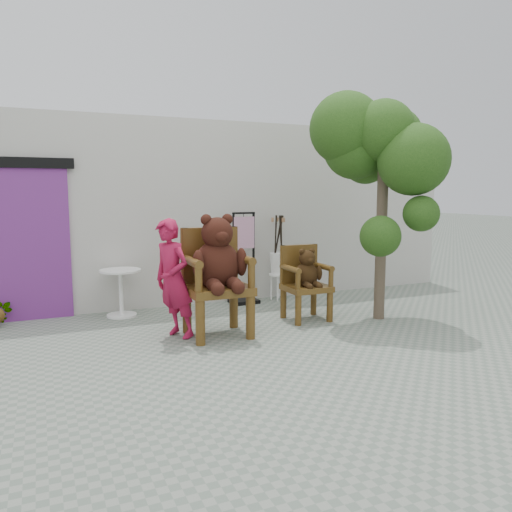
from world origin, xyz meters
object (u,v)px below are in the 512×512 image
at_px(person, 174,279).
at_px(tree, 379,148).
at_px(chair_big, 217,266).
at_px(display_stand, 244,268).
at_px(chair_small, 305,276).
at_px(stool_bucket, 278,263).
at_px(cafe_table, 121,287).

bearing_deg(person, tree, 58.61).
distance_m(chair_big, display_stand, 1.92).
distance_m(chair_small, stool_bucket, 1.35).
bearing_deg(stool_bucket, chair_small, -99.34).
distance_m(person, display_stand, 2.19).
distance_m(chair_small, display_stand, 1.39).
distance_m(cafe_table, tree, 4.26).
distance_m(cafe_table, display_stand, 2.02).
xyz_separation_m(person, display_stand, (1.56, 1.53, -0.17)).
height_order(person, tree, tree).
distance_m(person, tree, 3.41).
bearing_deg(display_stand, person, -137.97).
relative_size(stool_bucket, tree, 0.45).
bearing_deg(tree, cafe_table, 154.98).
height_order(chair_small, stool_bucket, stool_bucket).
bearing_deg(stool_bucket, tree, -65.91).
bearing_deg(stool_bucket, chair_big, -136.03).
relative_size(chair_small, stool_bucket, 0.74).
xyz_separation_m(chair_big, person, (-0.54, 0.07, -0.15)).
bearing_deg(stool_bucket, person, -145.17).
bearing_deg(chair_big, display_stand, 57.39).
relative_size(display_stand, tree, 0.47).
xyz_separation_m(chair_small, display_stand, (-0.42, 1.33, -0.05)).
xyz_separation_m(person, tree, (2.95, -0.15, 1.70)).
height_order(person, display_stand, person).
relative_size(chair_big, stool_bucket, 1.08).
xyz_separation_m(person, cafe_table, (-0.45, 1.44, -0.32)).
xyz_separation_m(chair_big, chair_small, (1.44, 0.27, -0.27)).
bearing_deg(cafe_table, person, -72.77).
relative_size(cafe_table, display_stand, 0.47).
height_order(chair_small, person, person).
bearing_deg(chair_big, tree, -1.95).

